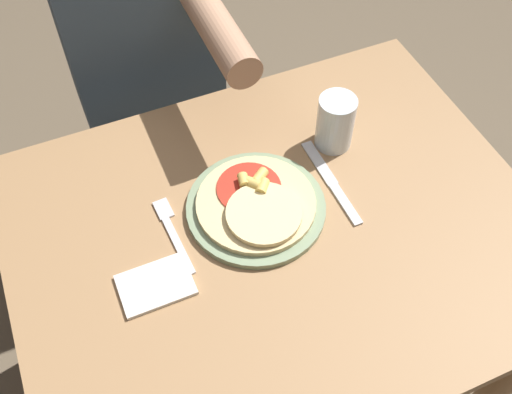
% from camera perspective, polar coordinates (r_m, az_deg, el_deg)
% --- Properties ---
extents(ground_plane, '(8.00, 8.00, 0.00)m').
position_cam_1_polar(ground_plane, '(1.76, 1.44, -16.40)').
color(ground_plane, brown).
extents(dining_table, '(0.97, 0.77, 0.73)m').
position_cam_1_polar(dining_table, '(1.21, 2.01, -6.45)').
color(dining_table, '#9E754C').
rests_on(dining_table, ground_plane).
extents(plate, '(0.26, 0.26, 0.01)m').
position_cam_1_polar(plate, '(1.12, 0.00, -1.01)').
color(plate, gray).
rests_on(plate, dining_table).
extents(pizza, '(0.22, 0.22, 0.04)m').
position_cam_1_polar(pizza, '(1.11, 0.12, -0.63)').
color(pizza, '#E0C689').
rests_on(pizza, plate).
extents(fork, '(0.03, 0.18, 0.00)m').
position_cam_1_polar(fork, '(1.11, -7.99, -3.16)').
color(fork, silver).
rests_on(fork, dining_table).
extents(knife, '(0.02, 0.22, 0.00)m').
position_cam_1_polar(knife, '(1.17, 7.25, 1.33)').
color(knife, silver).
rests_on(knife, dining_table).
extents(drinking_glass, '(0.08, 0.08, 0.12)m').
position_cam_1_polar(drinking_glass, '(1.20, 7.56, 7.07)').
color(drinking_glass, silver).
rests_on(drinking_glass, dining_table).
extents(napkin, '(0.13, 0.09, 0.01)m').
position_cam_1_polar(napkin, '(1.05, -9.53, -8.25)').
color(napkin, silver).
rests_on(napkin, dining_table).
extents(person_diner, '(0.34, 0.52, 1.25)m').
position_cam_1_polar(person_diner, '(1.48, -10.85, 14.31)').
color(person_diner, '#2D2D38').
rests_on(person_diner, ground_plane).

